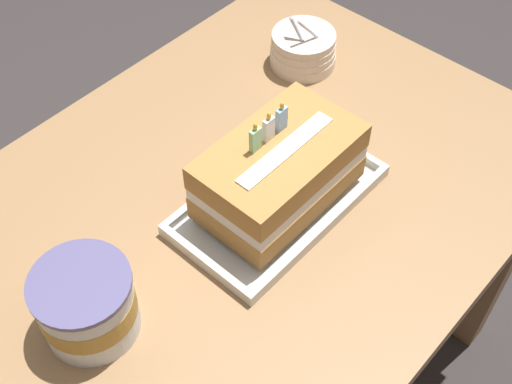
{
  "coord_description": "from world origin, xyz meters",
  "views": [
    {
      "loc": [
        -0.51,
        -0.51,
        1.62
      ],
      "look_at": [
        0.02,
        -0.03,
        0.76
      ],
      "focal_mm": 47.57,
      "sensor_mm": 36.0,
      "label": 1
    }
  ],
  "objects_px": {
    "birthday_cake": "(279,171)",
    "bowl_stack": "(303,49)",
    "foil_tray": "(278,201)",
    "ice_cream_tub": "(87,304)"
  },
  "relations": [
    {
      "from": "bowl_stack",
      "to": "ice_cream_tub",
      "type": "xyz_separation_m",
      "value": [
        -0.66,
        -0.15,
        0.02
      ]
    },
    {
      "from": "birthday_cake",
      "to": "bowl_stack",
      "type": "bearing_deg",
      "value": 33.12
    },
    {
      "from": "foil_tray",
      "to": "bowl_stack",
      "type": "xyz_separation_m",
      "value": [
        0.31,
        0.2,
        0.03
      ]
    },
    {
      "from": "ice_cream_tub",
      "to": "birthday_cake",
      "type": "bearing_deg",
      "value": -8.1
    },
    {
      "from": "foil_tray",
      "to": "bowl_stack",
      "type": "height_order",
      "value": "bowl_stack"
    },
    {
      "from": "birthday_cake",
      "to": "bowl_stack",
      "type": "height_order",
      "value": "birthday_cake"
    },
    {
      "from": "foil_tray",
      "to": "ice_cream_tub",
      "type": "distance_m",
      "value": 0.36
    },
    {
      "from": "bowl_stack",
      "to": "ice_cream_tub",
      "type": "bearing_deg",
      "value": -167.01
    },
    {
      "from": "birthday_cake",
      "to": "bowl_stack",
      "type": "distance_m",
      "value": 0.38
    },
    {
      "from": "foil_tray",
      "to": "birthday_cake",
      "type": "relative_size",
      "value": 1.35
    }
  ]
}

